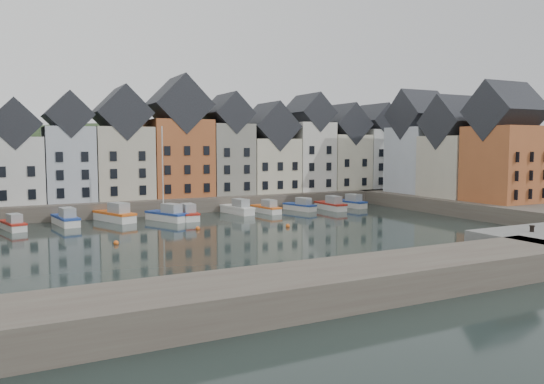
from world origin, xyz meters
TOP-DOWN VIEW (x-y plane):
  - ground at (0.00, 0.00)m, footprint 260.00×260.00m
  - far_quay at (0.00, 30.00)m, footprint 90.00×16.00m
  - right_quay at (37.00, 3.00)m, footprint 14.00×54.00m
  - near_wall at (-10.00, -22.00)m, footprint 50.00×6.00m
  - hillside at (0.02, 56.00)m, footprint 153.60×70.40m
  - far_terrace at (3.21, 28.00)m, footprint 72.37×8.16m
  - right_terrace at (36.00, 8.07)m, footprint 8.30×24.25m
  - mooring_buoys at (-4.00, 5.33)m, footprint 20.50×5.50m
  - boat_a at (-22.65, 17.30)m, footprint 2.95×5.66m
  - boat_b at (-16.94, 18.40)m, footprint 2.86×6.48m
  - boat_c at (-11.06, 18.95)m, footprint 4.45×7.24m
  - boat_d at (-5.06, 16.46)m, footprint 4.41×6.61m
  - boat_e at (-2.51, 16.57)m, footprint 2.06×6.13m
  - boat_f at (5.60, 18.74)m, footprint 3.00×6.40m
  - boat_g at (9.61, 17.82)m, footprint 2.50×5.75m
  - boat_h at (15.33, 18.17)m, footprint 3.12×5.75m
  - boat_i at (19.69, 16.65)m, footprint 1.99×6.15m
  - boat_j at (24.21, 18.13)m, footprint 2.99×6.23m
  - mooring_bollard at (17.57, -18.30)m, footprint 0.48×0.48m

SIDE VIEW (x-z plane):
  - hillside at x=0.02m, z-range -49.96..14.04m
  - ground at x=0.00m, z-range 0.00..0.00m
  - mooring_buoys at x=-4.00m, z-range -0.10..0.40m
  - boat_a at x=-22.65m, z-range -0.42..1.66m
  - boat_h at x=15.33m, z-range -0.43..1.68m
  - boat_g at x=9.61m, z-range -0.43..1.70m
  - boat_j at x=24.21m, z-range -0.46..1.83m
  - boat_e at x=-2.51m, z-range -0.47..1.86m
  - boat_i at x=19.69m, z-range -0.48..1.88m
  - boat_f at x=5.60m, z-range -0.48..1.88m
  - boat_b at x=-16.94m, z-range -0.49..1.92m
  - boat_d at x=-5.06m, z-range -5.29..6.87m
  - boat_c at x=-11.06m, z-range -0.54..2.12m
  - far_quay at x=0.00m, z-range 0.00..2.00m
  - right_quay at x=37.00m, z-range 0.00..2.00m
  - near_wall at x=-10.00m, z-range 0.00..2.00m
  - mooring_bollard at x=17.57m, z-range 2.03..2.59m
  - far_terrace at x=3.21m, z-range -0.01..17.76m
  - right_terrace at x=36.00m, z-range 0.73..17.10m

